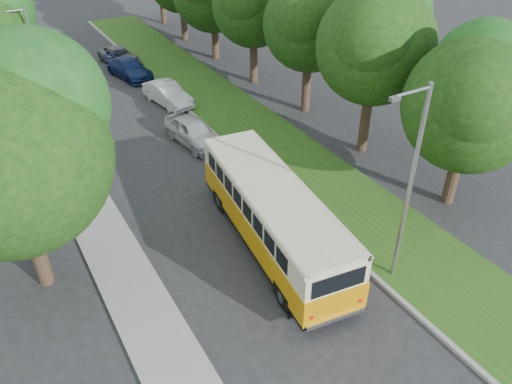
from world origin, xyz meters
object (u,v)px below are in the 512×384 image
lamppost_near (409,183)px  car_grey (119,56)px  car_white (168,94)px  car_blue (129,68)px  car_silver (193,131)px  lamppost_far (38,72)px  vintage_bus (273,217)px

lamppost_near → car_grey: (-1.62, 29.09, -3.73)m
car_white → car_blue: bearing=85.8°
lamppost_near → car_grey: 29.38m
car_silver → lamppost_near: bearing=-89.2°
lamppost_near → car_silver: size_ratio=1.81×
lamppost_far → vintage_bus: (5.91, -14.56, -2.61)m
lamppost_near → car_white: lamppost_near is taller
vintage_bus → car_silver: size_ratio=2.28×
vintage_bus → car_grey: vintage_bus is taller
lamppost_far → car_silver: bearing=-33.3°
car_blue → lamppost_near: bearing=-97.0°
lamppost_near → car_grey: size_ratio=1.75×
lamppost_far → car_silver: size_ratio=1.70×
car_silver → car_grey: (0.44, 15.10, -0.12)m
lamppost_near → car_blue: lamppost_near is taller
car_white → vintage_bus: bearing=-106.3°
vintage_bus → car_silver: 10.13m
lamppost_near → vintage_bus: lamppost_near is taller
car_silver → car_grey: bearing=80.7°
lamppost_far → car_white: (7.67, 1.40, -3.41)m
lamppost_far → vintage_bus: size_ratio=0.74×
vintage_bus → car_grey: (1.38, 25.16, -0.87)m
vintage_bus → car_silver: bearing=91.5°
lamppost_near → vintage_bus: (-2.99, 3.94, -2.87)m
lamppost_far → car_silver: (6.84, -4.50, -3.36)m
lamppost_near → car_silver: lamppost_near is taller
car_white → car_blue: 6.07m
lamppost_far → car_blue: bearing=46.5°
car_grey → lamppost_far: bearing=-130.2°
vintage_bus → car_silver: vintage_bus is taller
car_blue → car_grey: car_blue is taller
lamppost_near → vintage_bus: 5.72m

